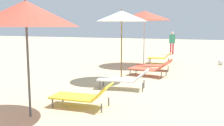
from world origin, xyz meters
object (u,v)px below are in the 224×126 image
umbrella_farthest (145,16)px  person_walking_near (172,41)px  beach_ball (221,62)px  lounger_third_shoreside (150,68)px  lounger_second_shoreside (83,96)px  umbrella_third (122,16)px  lounger_third_inland (124,79)px  lounger_farthest_shoreside (160,57)px  lounger_farthest_inland (154,65)px  umbrella_second (26,14)px

umbrella_farthest → person_walking_near: umbrella_farthest is taller
umbrella_farthest → beach_ball: umbrella_farthest is taller
umbrella_farthest → person_walking_near: bearing=86.1°
lounger_third_shoreside → person_walking_near: size_ratio=1.03×
lounger_second_shoreside → beach_ball: 9.37m
umbrella_third → lounger_third_shoreside: 2.44m
lounger_second_shoreside → lounger_third_inland: (0.27, 2.12, 0.04)m
lounger_second_shoreside → person_walking_near: size_ratio=0.96×
lounger_farthest_shoreside → lounger_third_inland: bearing=84.9°
lounger_farthest_shoreside → lounger_farthest_inland: (0.27, -2.24, -0.07)m
umbrella_second → beach_ball: bearing=69.2°
umbrella_third → lounger_farthest_inland: size_ratio=1.50×
lounger_third_inland → lounger_farthest_inland: 3.80m
lounger_third_shoreside → beach_ball: size_ratio=5.82×
umbrella_farthest → lounger_farthest_shoreside: umbrella_farthest is taller
person_walking_near → umbrella_second: bearing=145.6°
umbrella_second → lounger_second_shoreside: size_ratio=1.65×
lounger_third_shoreside → umbrella_farthest: bearing=-62.8°
lounger_farthest_shoreside → lounger_farthest_inland: lounger_farthest_shoreside is taller
umbrella_second → lounger_farthest_shoreside: 9.42m
umbrella_third → umbrella_farthest: bearing=94.0°
lounger_third_inland → beach_ball: 7.29m
person_walking_near → lounger_second_shoreside: bearing=148.7°
lounger_second_shoreside → lounger_farthest_shoreside: bearing=-95.9°
lounger_farthest_shoreside → beach_ball: 3.08m
lounger_farthest_shoreside → umbrella_third: bearing=78.8°
lounger_second_shoreside → lounger_third_shoreside: (0.46, 4.52, 0.02)m
lounger_third_shoreside → umbrella_third: bearing=64.1°
lounger_third_shoreside → lounger_farthest_shoreside: bearing=-77.1°
lounger_second_shoreside → umbrella_farthest: bearing=-91.2°
umbrella_farthest → lounger_farthest_inland: bearing=-55.5°
umbrella_second → lounger_farthest_shoreside: umbrella_second is taller
umbrella_second → umbrella_farthest: bearing=88.9°
lounger_second_shoreside → person_walking_near: person_walking_near is taller
umbrella_third → lounger_farthest_shoreside: bearing=86.2°
lounger_third_shoreside → lounger_farthest_shoreside: (-0.42, 3.64, 0.01)m
lounger_third_inland → umbrella_second: bearing=61.3°
lounger_third_inland → umbrella_farthest: umbrella_farthest is taller
umbrella_farthest → person_walking_near: size_ratio=1.74×
lounger_second_shoreside → umbrella_farthest: 7.52m
umbrella_second → umbrella_farthest: 8.21m
lounger_farthest_inland → umbrella_farthest: bearing=-66.3°
lounger_third_shoreside → lounger_farthest_shoreside: lounger_farthest_shoreside is taller
lounger_second_shoreside → beach_ball: bearing=-114.5°
lounger_farthest_inland → person_walking_near: person_walking_near is taller
umbrella_second → umbrella_farthest: umbrella_farthest is taller
lounger_farthest_inland → person_walking_near: (-0.48, 6.94, 0.71)m
umbrella_second → lounger_second_shoreside: umbrella_second is taller
umbrella_third → lounger_farthest_inland: bearing=77.1°
beach_ball → umbrella_second: bearing=-110.8°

